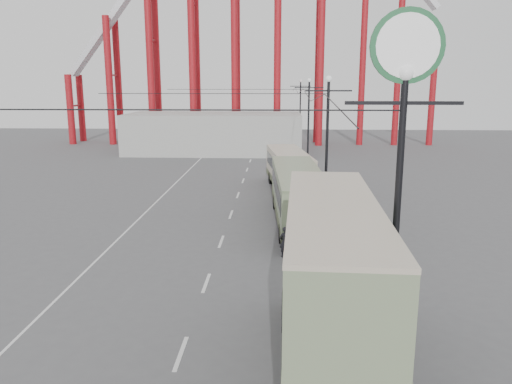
{
  "coord_description": "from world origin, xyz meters",
  "views": [
    {
      "loc": [
        2.17,
        -16.97,
        8.84
      ],
      "look_at": [
        1.0,
        9.59,
        3.0
      ],
      "focal_mm": 35.0,
      "sensor_mm": 36.0,
      "label": 1
    }
  ],
  "objects_px": {
    "double_decker_bus": "(331,282)",
    "single_decker_green": "(298,194)",
    "lamp_post_near": "(403,119)",
    "pedestrian": "(285,242)",
    "single_decker_cream": "(289,169)"
  },
  "relations": [
    {
      "from": "double_decker_bus",
      "to": "single_decker_green",
      "type": "bearing_deg",
      "value": 93.48
    },
    {
      "from": "lamp_post_near",
      "to": "double_decker_bus",
      "type": "relative_size",
      "value": 1.05
    },
    {
      "from": "single_decker_green",
      "to": "pedestrian",
      "type": "distance_m",
      "value": 6.51
    },
    {
      "from": "single_decker_green",
      "to": "single_decker_cream",
      "type": "bearing_deg",
      "value": 89.21
    },
    {
      "from": "double_decker_bus",
      "to": "lamp_post_near",
      "type": "bearing_deg",
      "value": 2.92
    },
    {
      "from": "double_decker_bus",
      "to": "single_decker_green",
      "type": "xyz_separation_m",
      "value": [
        -0.3,
        17.03,
        -1.12
      ]
    },
    {
      "from": "double_decker_bus",
      "to": "pedestrian",
      "type": "bearing_deg",
      "value": 98.93
    },
    {
      "from": "double_decker_bus",
      "to": "pedestrian",
      "type": "distance_m",
      "value": 10.99
    },
    {
      "from": "lamp_post_near",
      "to": "single_decker_cream",
      "type": "xyz_separation_m",
      "value": [
        -2.5,
        27.0,
        -6.02
      ]
    },
    {
      "from": "lamp_post_near",
      "to": "single_decker_cream",
      "type": "bearing_deg",
      "value": 95.28
    },
    {
      "from": "single_decker_green",
      "to": "pedestrian",
      "type": "xyz_separation_m",
      "value": [
        -0.91,
        -6.34,
        -1.15
      ]
    },
    {
      "from": "double_decker_bus",
      "to": "single_decker_green",
      "type": "height_order",
      "value": "double_decker_bus"
    },
    {
      "from": "lamp_post_near",
      "to": "double_decker_bus",
      "type": "height_order",
      "value": "lamp_post_near"
    },
    {
      "from": "lamp_post_near",
      "to": "single_decker_cream",
      "type": "height_order",
      "value": "lamp_post_near"
    },
    {
      "from": "lamp_post_near",
      "to": "single_decker_green",
      "type": "bearing_deg",
      "value": 97.1
    }
  ]
}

